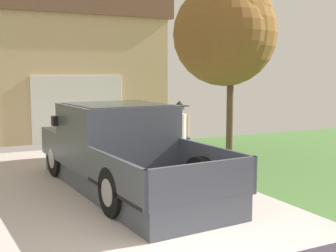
{
  "coord_description": "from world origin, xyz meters",
  "views": [
    {
      "loc": [
        -2.54,
        -4.05,
        2.26
      ],
      "look_at": [
        1.56,
        4.27,
        1.14
      ],
      "focal_mm": 46.6,
      "sensor_mm": 36.0,
      "label": 1
    }
  ],
  "objects_px": {
    "pickup_truck": "(118,150)",
    "house_with_garage": "(15,61)",
    "front_yard_tree": "(227,30)",
    "person_with_hat": "(179,133)",
    "handbag": "(193,168)"
  },
  "relations": [
    {
      "from": "person_with_hat",
      "to": "front_yard_tree",
      "type": "bearing_deg",
      "value": -133.82
    },
    {
      "from": "pickup_truck",
      "to": "front_yard_tree",
      "type": "height_order",
      "value": "front_yard_tree"
    },
    {
      "from": "person_with_hat",
      "to": "front_yard_tree",
      "type": "height_order",
      "value": "front_yard_tree"
    },
    {
      "from": "handbag",
      "to": "pickup_truck",
      "type": "bearing_deg",
      "value": -172.51
    },
    {
      "from": "pickup_truck",
      "to": "person_with_hat",
      "type": "xyz_separation_m",
      "value": [
        1.64,
        0.47,
        0.2
      ]
    },
    {
      "from": "pickup_truck",
      "to": "house_with_garage",
      "type": "height_order",
      "value": "house_with_garage"
    },
    {
      "from": "handbag",
      "to": "front_yard_tree",
      "type": "relative_size",
      "value": 0.08
    },
    {
      "from": "pickup_truck",
      "to": "handbag",
      "type": "relative_size",
      "value": 13.08
    },
    {
      "from": "person_with_hat",
      "to": "house_with_garage",
      "type": "distance_m",
      "value": 9.05
    },
    {
      "from": "front_yard_tree",
      "to": "pickup_truck",
      "type": "bearing_deg",
      "value": -154.51
    },
    {
      "from": "pickup_truck",
      "to": "house_with_garage",
      "type": "distance_m",
      "value": 9.24
    },
    {
      "from": "front_yard_tree",
      "to": "handbag",
      "type": "bearing_deg",
      "value": -140.81
    },
    {
      "from": "person_with_hat",
      "to": "house_with_garage",
      "type": "relative_size",
      "value": 0.16
    },
    {
      "from": "handbag",
      "to": "house_with_garage",
      "type": "height_order",
      "value": "house_with_garage"
    },
    {
      "from": "front_yard_tree",
      "to": "person_with_hat",
      "type": "bearing_deg",
      "value": -148.07
    }
  ]
}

